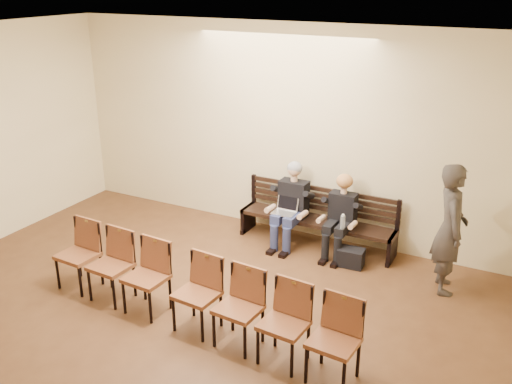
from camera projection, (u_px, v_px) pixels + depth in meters
room_walls at (104, 152)px, 5.64m from camera, size 8.02×10.01×3.51m
bench at (316, 232)px, 9.32m from camera, size 2.60×0.90×0.45m
seated_man at (291, 204)px, 9.23m from camera, size 0.57×0.79×1.37m
seated_woman at (340, 219)px, 8.90m from camera, size 0.51×0.71×1.20m
laptop at (284, 214)px, 9.11m from camera, size 0.38×0.31×0.26m
water_bottle at (342, 229)px, 8.61m from camera, size 0.09×0.09×0.24m
bag at (351, 257)px, 8.67m from camera, size 0.40×0.29×0.28m
passerby at (451, 219)px, 7.71m from camera, size 0.74×0.90×2.14m
chair_row_front at (111, 266)px, 7.68m from camera, size 1.78×0.63×0.98m
chair_row_back at (260, 317)px, 6.57m from camera, size 2.38×0.70×0.96m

